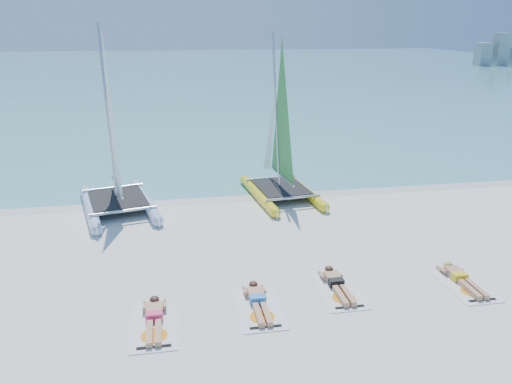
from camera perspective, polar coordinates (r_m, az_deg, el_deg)
ground at (r=13.95m, az=-1.51°, el=-7.84°), size 140.00×140.00×0.00m
sea at (r=75.64m, az=-8.92°, el=13.67°), size 140.00×115.00×0.01m
wet_sand_strip at (r=18.99m, az=-4.01°, el=-0.52°), size 140.00×1.40×0.01m
catamaran_blue at (r=17.86m, az=-15.97°, el=4.05°), size 3.25×5.15×6.51m
catamaran_yellow at (r=18.85m, az=2.51°, el=5.50°), size 2.66×4.94×6.17m
towel_a at (r=11.38m, az=-11.53°, el=-14.83°), size 1.00×1.85×0.02m
sunbather_a at (r=11.48m, az=-11.55°, el=-13.86°), size 0.37×1.73×0.26m
towel_b at (r=11.76m, az=0.39°, el=-13.22°), size 1.00×1.85×0.02m
sunbather_b at (r=11.86m, az=0.22°, el=-12.29°), size 0.37×1.73×0.26m
towel_c at (r=12.61m, az=9.46°, el=-11.12°), size 1.00×1.85×0.02m
sunbather_c at (r=12.72m, az=9.20°, el=-10.27°), size 0.37×1.73×0.26m
towel_d at (r=13.75m, az=22.70°, el=-9.78°), size 1.00×1.85×0.02m
sunbather_d at (r=13.84m, az=22.34°, el=-9.03°), size 0.37×1.73×0.26m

